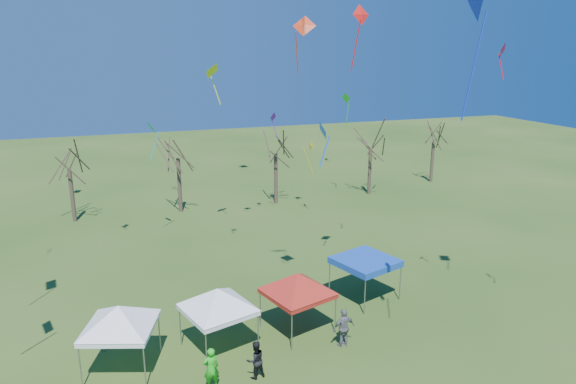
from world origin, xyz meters
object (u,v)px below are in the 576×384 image
Objects in this scene: tree_5 at (435,127)px; tent_white_west at (118,310)px; tent_blue at (365,262)px; tree_1 at (67,150)px; tree_2 at (177,138)px; tree_4 at (371,131)px; tent_red at (298,277)px; person_green at (211,368)px; tree_3 at (276,136)px; person_dark at (255,360)px; person_grey at (344,328)px; tent_white_mid at (217,293)px.

tent_white_west is (-31.63, -23.43, -2.95)m from tree_5.
tree_1 is at bearing 128.76° from tent_blue.
tree_2 is 1.04× the size of tree_4.
tent_blue is (4.69, 1.99, -0.69)m from tent_red.
tree_3 is at bearing -122.05° from person_green.
person_dark is at bearing -127.16° from tree_4.
tent_blue is (7.30, -19.28, -4.18)m from tree_2.
tree_3 reaches higher than person_grey.
tree_4 is 2.13× the size of tent_white_west.
tree_2 reaches higher than tent_blue.
tree_1 reaches higher than tent_red.
person_green is at bearing -75.88° from tree_1.
tent_red reaches higher than tent_white_west.
tent_white_west reaches higher than person_green.
tent_white_west is 1.97× the size of person_grey.
tree_2 is at bearing -86.36° from person_grey.
tent_red is 2.29× the size of person_dark.
tent_white_west is at bearing -169.16° from tent_blue.
tent_white_west is at bearing -45.51° from person_green.
tent_white_mid is 1.00× the size of tent_red.
tree_3 reaches higher than person_dark.
tent_white_mid is 3.42m from person_green.
tree_2 reaches higher than tent_red.
tent_white_mid reaches higher than tent_white_west.
tent_blue is at bearing -118.85° from tree_4.
tree_3 is 19.39m from tent_blue.
tent_blue is (12.85, 2.46, -0.67)m from tent_white_west.
tree_4 is 1.06× the size of tree_5.
person_dark is (0.98, -2.64, -1.97)m from tent_white_mid.
person_dark is at bearing 173.52° from person_green.
tree_1 is at bearing 107.93° from tent_white_mid.
tree_1 is at bearing 178.15° from tree_2.
tree_1 is 1.01× the size of tree_5.
tree_4 is at bearing -127.03° from person_grey.
tree_1 is 2.05× the size of tent_blue.
tent_white_mid reaches higher than person_dark.
person_green is at bearing 2.19° from person_grey.
tree_5 reaches higher than tent_white_west.
tent_red is at bearing -83.00° from tree_2.
person_green is (-19.94, -23.90, -5.16)m from tree_4.
tree_2 is at bearing 177.73° from tree_3.
tree_2 is 4.96× the size of person_dark.
tree_2 reaches higher than person_green.
tent_white_mid is 1.03× the size of tent_blue.
tree_2 is at bearing 110.74° from tent_blue.
tree_2 is 21.90m from tent_white_mid.
tree_2 reaches higher than tree_5.
tent_white_west is at bearing -35.49° from person_dark.
tent_red reaches higher than tent_white_mid.
tree_2 reaches higher than tree_3.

